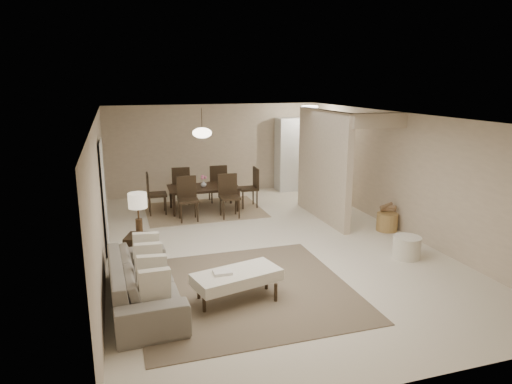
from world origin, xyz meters
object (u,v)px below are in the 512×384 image
object	(u,v)px
pantry_cabinet	(297,154)
round_pouf	(407,247)
ottoman_bench	(237,277)
side_table	(141,249)
wicker_basket	(387,222)
sofa	(144,282)
dining_table	(204,199)

from	to	relation	value
pantry_cabinet	round_pouf	bearing A→B (deg)	-91.43
pantry_cabinet	ottoman_bench	world-z (taller)	pantry_cabinet
side_table	round_pouf	size ratio (longest dim) A/B	1.01
side_table	wicker_basket	bearing A→B (deg)	3.13
ottoman_bench	side_table	distance (m)	2.24
pantry_cabinet	side_table	bearing A→B (deg)	-136.99
side_table	round_pouf	world-z (taller)	side_table
side_table	sofa	bearing A→B (deg)	-91.83
pantry_cabinet	ottoman_bench	distance (m)	7.24
side_table	dining_table	size ratio (longest dim) A/B	0.30
sofa	wicker_basket	world-z (taller)	sofa
round_pouf	side_table	bearing A→B (deg)	165.68
wicker_basket	dining_table	distance (m)	4.38
ottoman_bench	pantry_cabinet	bearing A→B (deg)	47.18
dining_table	ottoman_bench	bearing A→B (deg)	-93.86
sofa	dining_table	size ratio (longest dim) A/B	1.36
round_pouf	ottoman_bench	bearing A→B (deg)	-168.44
side_table	wicker_basket	world-z (taller)	side_table
round_pouf	dining_table	bearing A→B (deg)	124.93
pantry_cabinet	wicker_basket	bearing A→B (deg)	-84.49
ottoman_bench	dining_table	size ratio (longest dim) A/B	0.80
round_pouf	sofa	bearing A→B (deg)	-175.24
side_table	dining_table	world-z (taller)	dining_table
pantry_cabinet	side_table	distance (m)	6.54
sofa	wicker_basket	bearing A→B (deg)	-72.51
side_table	wicker_basket	xyz separation A→B (m)	(5.15, 0.28, -0.07)
ottoman_bench	side_table	world-z (taller)	side_table
pantry_cabinet	sofa	size ratio (longest dim) A/B	0.91
side_table	round_pouf	xyz separation A→B (m)	(4.61, -1.18, -0.06)
sofa	round_pouf	distance (m)	4.68
wicker_basket	ottoman_bench	bearing A→B (deg)	-151.20
ottoman_bench	round_pouf	xyz separation A→B (m)	(3.37, 0.69, -0.17)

